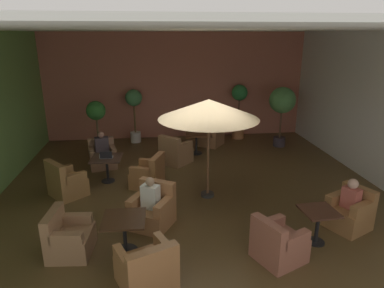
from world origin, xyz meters
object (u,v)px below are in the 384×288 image
object	(u,v)px
armchair_front_right_east	(350,213)
armchair_mid_center_north	(210,136)
cafe_table_front_left	(107,162)
iced_drink_cup	(101,156)
armchair_front_left_east	(103,157)
potted_tree_right_corner	(282,103)
patron_blue_shirt	(351,195)
armchair_front_left_south	(66,183)
patron_with_friend	(150,195)
cafe_table_front_right	(318,218)
armchair_mid_center_east	(175,153)
patio_umbrella_tall_red	(209,110)
armchair_rear_right_south	(69,238)
armchair_rear_right_east	(152,210)
armchair_front_right_north	(278,244)
armchair_rear_right_north	(147,269)
cafe_table_rear_right	(124,226)
cafe_table_mid_center	(196,139)
open_laptop	(106,156)
potted_tree_mid_right	(96,118)
potted_tree_left_corner	(239,106)
potted_tree_mid_left	(134,106)
patron_by_window	(102,144)
armchair_front_left_north	(149,175)

from	to	relation	value
armchair_front_right_east	armchair_mid_center_north	world-z (taller)	armchair_front_right_east
cafe_table_front_left	iced_drink_cup	world-z (taller)	iced_drink_cup
armchair_front_left_east	potted_tree_right_corner	bearing A→B (deg)	11.73
armchair_front_left_east	patron_blue_shirt	xyz separation A→B (m)	(5.34, -4.11, 0.44)
armchair_front_left_south	patron_with_friend	size ratio (longest dim) A/B	1.59
patron_blue_shirt	patron_with_friend	xyz separation A→B (m)	(-3.95, 0.58, -0.04)
cafe_table_front_right	potted_tree_right_corner	distance (m)	6.02
armchair_mid_center_east	patio_umbrella_tall_red	size ratio (longest dim) A/B	0.45
armchair_rear_right_south	armchair_rear_right_east	bearing A→B (deg)	27.64
armchair_front_right_north	cafe_table_front_right	bearing A→B (deg)	24.23
armchair_front_right_east	armchair_rear_right_east	distance (m)	4.01
cafe_table_front_right	armchair_mid_center_east	distance (m)	5.08
armchair_rear_right_north	patron_with_friend	distance (m)	1.81
armchair_front_right_east	armchair_rear_right_east	world-z (taller)	armchair_rear_right_east
armchair_front_left_east	armchair_rear_right_north	distance (m)	5.45
armchair_mid_center_north	cafe_table_rear_right	bearing A→B (deg)	-113.50
cafe_table_front_right	patio_umbrella_tall_red	xyz separation A→B (m)	(-1.71, 2.19, 1.64)
cafe_table_mid_center	open_laptop	world-z (taller)	open_laptop
armchair_rear_right_north	iced_drink_cup	distance (m)	4.30
cafe_table_front_right	open_laptop	xyz separation A→B (m)	(-4.20, 3.34, 0.22)
cafe_table_rear_right	patio_umbrella_tall_red	distance (m)	3.20
armchair_front_left_south	cafe_table_front_left	bearing A→B (deg)	39.85
iced_drink_cup	open_laptop	world-z (taller)	open_laptop
armchair_rear_right_east	potted_tree_mid_right	distance (m)	4.93
cafe_table_front_right	armchair_mid_center_north	xyz separation A→B (m)	(-0.92, 6.22, -0.21)
armchair_front_left_south	armchair_front_left_east	bearing A→B (deg)	71.26
armchair_front_right_north	patron_with_friend	size ratio (longest dim) A/B	1.49
cafe_table_front_left	iced_drink_cup	xyz separation A→B (m)	(-0.13, -0.04, 0.18)
armchair_rear_right_north	patio_umbrella_tall_red	xyz separation A→B (m)	(1.46, 2.96, 1.85)
potted_tree_left_corner	iced_drink_cup	distance (m)	5.83
armchair_front_left_south	patio_umbrella_tall_red	world-z (taller)	patio_umbrella_tall_red
armchair_front_right_east	potted_tree_mid_left	xyz separation A→B (m)	(-4.48, 6.44, 1.00)
potted_tree_left_corner	patron_blue_shirt	size ratio (longest dim) A/B	3.24
armchair_front_right_north	patron_with_friend	bearing A→B (deg)	147.00
cafe_table_front_right	cafe_table_mid_center	size ratio (longest dim) A/B	0.93
cafe_table_mid_center	patio_umbrella_tall_red	world-z (taller)	patio_umbrella_tall_red
armchair_front_right_north	iced_drink_cup	distance (m)	5.10
armchair_rear_right_north	patio_umbrella_tall_red	distance (m)	3.78
armchair_mid_center_east	patio_umbrella_tall_red	world-z (taller)	patio_umbrella_tall_red
armchair_rear_right_east	patron_by_window	bearing A→B (deg)	112.15
armchair_rear_right_south	potted_tree_right_corner	distance (m)	8.24
armchair_front_left_north	cafe_table_front_right	bearing A→B (deg)	-43.50
cafe_table_front_left	armchair_rear_right_east	xyz separation A→B (m)	(1.16, -2.35, -0.23)
patron_with_friend	potted_tree_left_corner	bearing A→B (deg)	60.50
armchair_front_left_east	cafe_table_front_right	size ratio (longest dim) A/B	1.31
potted_tree_mid_right	armchair_mid_center_north	bearing A→B (deg)	9.55
armchair_front_left_east	armchair_rear_right_east	xyz separation A→B (m)	(1.41, -3.49, 0.02)
armchair_mid_center_north	potted_tree_left_corner	xyz separation A→B (m)	(1.17, 0.66, 0.94)
armchair_front_left_north	potted_tree_mid_right	world-z (taller)	potted_tree_mid_right
armchair_rear_right_east	armchair_rear_right_south	xyz separation A→B (m)	(-1.50, -0.79, -0.02)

